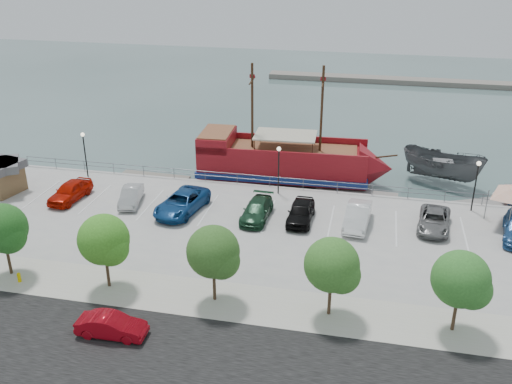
# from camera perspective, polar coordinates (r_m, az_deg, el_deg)

# --- Properties ---
(ground) EXTENTS (160.00, 160.00, 0.00)m
(ground) POSITION_cam_1_polar(r_m,az_deg,el_deg) (44.35, 0.72, -4.69)
(ground) COLOR #374F4D
(street) EXTENTS (100.00, 8.00, 0.04)m
(street) POSITION_cam_1_polar(r_m,az_deg,el_deg) (31.02, -5.48, -17.07)
(street) COLOR black
(street) RESTS_ON land_slab
(sidewalk) EXTENTS (100.00, 4.00, 0.05)m
(sidewalk) POSITION_cam_1_polar(r_m,az_deg,el_deg) (35.54, -2.57, -10.86)
(sidewalk) COLOR #AEA998
(sidewalk) RESTS_ON land_slab
(seawall_railing) EXTENTS (50.00, 0.06, 1.00)m
(seawall_railing) POSITION_cam_1_polar(r_m,az_deg,el_deg) (50.59, 2.50, 1.01)
(seawall_railing) COLOR #5A5D65
(seawall_railing) RESTS_ON land_slab
(far_shore) EXTENTS (40.00, 3.00, 0.80)m
(far_shore) POSITION_cam_1_polar(r_m,az_deg,el_deg) (95.45, 13.55, 10.80)
(far_shore) COLOR slate
(far_shore) RESTS_ON ground
(pirate_ship) EXTENTS (18.59, 5.92, 11.64)m
(pirate_ship) POSITION_cam_1_polar(r_m,az_deg,el_deg) (53.95, 4.11, 2.97)
(pirate_ship) COLOR maroon
(pirate_ship) RESTS_ON ground
(patrol_boat) EXTENTS (8.41, 5.96, 3.05)m
(patrol_boat) POSITION_cam_1_polar(r_m,az_deg,el_deg) (56.41, 18.13, 2.29)
(patrol_boat) COLOR #545558
(patrol_boat) RESTS_ON ground
(dock_west) EXTENTS (6.87, 2.23, 0.39)m
(dock_west) POSITION_cam_1_polar(r_m,az_deg,el_deg) (55.65, -10.17, 1.37)
(dock_west) COLOR slate
(dock_west) RESTS_ON ground
(dock_mid) EXTENTS (7.40, 2.36, 0.42)m
(dock_mid) POSITION_cam_1_polar(r_m,az_deg,el_deg) (51.82, 9.95, -0.36)
(dock_mid) COLOR gray
(dock_mid) RESTS_ON ground
(dock_east) EXTENTS (7.33, 4.86, 0.41)m
(dock_east) POSITION_cam_1_polar(r_m,az_deg,el_deg) (52.60, 21.04, -1.32)
(dock_east) COLOR gray
(dock_east) RESTS_ON ground
(shed) EXTENTS (4.06, 4.06, 2.78)m
(shed) POSITION_cam_1_polar(r_m,az_deg,el_deg) (54.04, -24.24, 1.45)
(shed) COLOR brown
(shed) RESTS_ON land_slab
(street_sedan) EXTENTS (3.99, 1.48, 1.30)m
(street_sedan) POSITION_cam_1_polar(r_m,az_deg,el_deg) (33.50, -14.25, -12.83)
(street_sedan) COLOR #9B0813
(street_sedan) RESTS_ON street
(fire_hydrant) EXTENTS (0.24, 0.24, 0.70)m
(fire_hydrant) POSITION_cam_1_polar(r_m,az_deg,el_deg) (40.11, -22.61, -7.86)
(fire_hydrant) COLOR #E9C900
(fire_hydrant) RESTS_ON sidewalk
(lamp_post_left) EXTENTS (0.36, 0.36, 4.28)m
(lamp_post_left) POSITION_cam_1_polar(r_m,az_deg,el_deg) (54.33, -16.80, 4.36)
(lamp_post_left) COLOR black
(lamp_post_left) RESTS_ON land_slab
(lamp_post_mid) EXTENTS (0.36, 0.36, 4.28)m
(lamp_post_mid) POSITION_cam_1_polar(r_m,az_deg,el_deg) (48.49, 2.28, 3.04)
(lamp_post_mid) COLOR black
(lamp_post_mid) RESTS_ON land_slab
(lamp_post_right) EXTENTS (0.36, 0.36, 4.28)m
(lamp_post_right) POSITION_cam_1_polar(r_m,az_deg,el_deg) (48.60, 21.20, 1.40)
(lamp_post_right) COLOR black
(lamp_post_right) RESTS_ON land_slab
(tree_b) EXTENTS (3.30, 3.20, 5.00)m
(tree_b) POSITION_cam_1_polar(r_m,az_deg,el_deg) (39.81, -23.90, -3.52)
(tree_b) COLOR #473321
(tree_b) RESTS_ON sidewalk
(tree_c) EXTENTS (3.30, 3.20, 5.00)m
(tree_c) POSITION_cam_1_polar(r_m,az_deg,el_deg) (36.31, -14.82, -4.82)
(tree_c) COLOR #473321
(tree_c) RESTS_ON sidewalk
(tree_d) EXTENTS (3.30, 3.20, 5.00)m
(tree_d) POSITION_cam_1_polar(r_m,az_deg,el_deg) (33.91, -4.10, -6.20)
(tree_d) COLOR #473321
(tree_d) RESTS_ON sidewalk
(tree_e) EXTENTS (3.30, 3.20, 5.00)m
(tree_e) POSITION_cam_1_polar(r_m,az_deg,el_deg) (32.85, 7.81, -7.46)
(tree_e) COLOR #473321
(tree_e) RESTS_ON sidewalk
(tree_f) EXTENTS (3.30, 3.20, 5.00)m
(tree_f) POSITION_cam_1_polar(r_m,az_deg,el_deg) (33.27, 20.03, -8.42)
(tree_f) COLOR #473321
(tree_f) RESTS_ON sidewalk
(parked_car_a) EXTENTS (2.36, 4.87, 1.60)m
(parked_car_a) POSITION_cam_1_polar(r_m,az_deg,el_deg) (50.55, -18.10, 0.09)
(parked_car_a) COLOR #B31102
(parked_car_a) RESTS_ON land_slab
(parked_car_b) EXTENTS (2.27, 4.36, 1.37)m
(parked_car_b) POSITION_cam_1_polar(r_m,az_deg,el_deg) (48.58, -12.39, -0.38)
(parked_car_b) COLOR #ABACAD
(parked_car_b) RESTS_ON land_slab
(parked_car_c) EXTENTS (3.70, 6.27, 1.63)m
(parked_car_c) POSITION_cam_1_polar(r_m,az_deg,el_deg) (46.35, -7.42, -1.05)
(parked_car_c) COLOR navy
(parked_car_c) RESTS_ON land_slab
(parked_car_d) EXTENTS (2.13, 4.91, 1.41)m
(parked_car_d) POSITION_cam_1_polar(r_m,az_deg,el_deg) (44.93, 0.09, -1.84)
(parked_car_d) COLOR #193D26
(parked_car_d) RESTS_ON land_slab
(parked_car_e) EXTENTS (1.93, 4.69, 1.59)m
(parked_car_e) POSITION_cam_1_polar(r_m,az_deg,el_deg) (44.61, 4.50, -1.99)
(parked_car_e) COLOR black
(parked_car_e) RESTS_ON land_slab
(parked_car_f) EXTENTS (2.10, 5.08, 1.64)m
(parked_car_f) POSITION_cam_1_polar(r_m,az_deg,el_deg) (44.45, 10.11, -2.38)
(parked_car_f) COLOR white
(parked_car_f) RESTS_ON land_slab
(parked_car_g) EXTENTS (2.86, 5.20, 1.38)m
(parked_car_g) POSITION_cam_1_polar(r_m,az_deg,el_deg) (45.46, 17.38, -2.72)
(parked_car_g) COLOR slate
(parked_car_g) RESTS_ON land_slab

